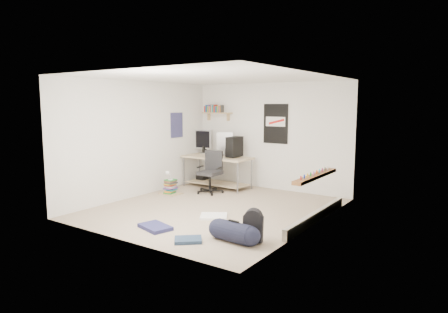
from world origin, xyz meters
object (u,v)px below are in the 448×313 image
Objects in this scene: office_chair at (210,172)px; book_stack at (171,187)px; backpack at (253,229)px; desk at (217,172)px; duffel_bag at (234,233)px.

office_chair reaches higher than book_stack.
backpack is (2.45, -2.26, -0.29)m from office_chair.
desk is 3.92m from backpack.
duffel_bag is (2.22, -2.41, -0.35)m from office_chair.
office_chair reaches higher than desk.
desk is 1.77× the size of office_chair.
book_stack is (-0.66, -0.59, -0.34)m from office_chair.
office_chair reaches higher than duffel_bag.
duffel_bag is at bearing -32.36° from book_stack.
book_stack is at bearing 130.43° from backpack.
office_chair is 2.09× the size of book_stack.
book_stack is at bearing 151.86° from duffel_bag.
backpack is at bearing -28.17° from book_stack.
office_chair is 2.50× the size of backpack.
backpack is (2.68, -2.86, -0.16)m from desk.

